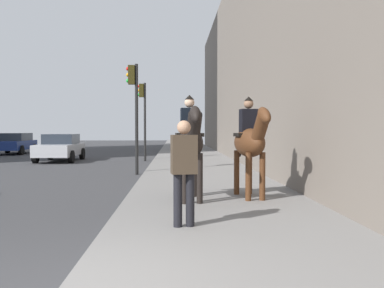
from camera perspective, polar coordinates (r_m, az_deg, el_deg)
mounted_horse_near at (r=8.88m, az=-0.26°, el=0.37°), size 2.15×0.67×2.32m
mounted_horse_far at (r=9.35m, az=8.13°, el=0.41°), size 2.15×0.76×2.32m
pedestrian_greeting at (r=6.51m, az=-1.13°, el=-3.06°), size 0.31×0.43×1.70m
car_near_lane at (r=22.74m, az=-17.90°, el=-0.43°), size 4.23×2.04×1.44m
car_far_lane at (r=30.72m, az=-23.56°, el=0.15°), size 4.46×2.21×1.44m
traffic_light_near_curb at (r=15.26m, az=-8.07°, el=5.96°), size 0.20×0.44×4.09m
traffic_light_far_curb at (r=21.79m, az=-6.82°, el=4.86°), size 0.20×0.44×4.14m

